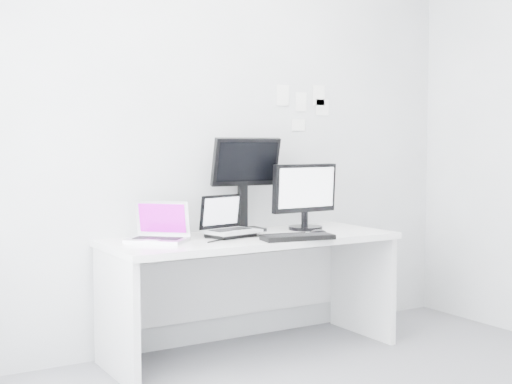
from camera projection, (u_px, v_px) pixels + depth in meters
back_wall at (224, 135)px, 4.52m from camera, size 3.60×0.00×3.60m
desk at (252, 295)px, 4.29m from camera, size 1.80×0.70×0.73m
macbook at (157, 221)px, 3.99m from camera, size 0.41×0.40×0.25m
speaker at (178, 222)px, 4.21m from camera, size 0.10×0.10×0.19m
dell_laptop at (232, 216)px, 4.21m from camera, size 0.36×0.30×0.26m
rear_monitor at (245, 183)px, 4.48m from camera, size 0.46×0.19×0.62m
samsung_monitor at (306, 196)px, 4.57m from camera, size 0.50×0.25×0.45m
keyboard at (298, 237)px, 4.10m from camera, size 0.45×0.23×0.03m
mouse at (318, 233)px, 4.25m from camera, size 0.13×0.09×0.04m
wall_note_0 at (283, 95)px, 4.73m from camera, size 0.10×0.00×0.14m
wall_note_1 at (301, 102)px, 4.81m from camera, size 0.09×0.00×0.13m
wall_note_2 at (319, 95)px, 4.88m from camera, size 0.10×0.00×0.14m
wall_note_3 at (298, 125)px, 4.81m from camera, size 0.11×0.00×0.08m
wall_note_4 at (322, 107)px, 4.91m from camera, size 0.11×0.00×0.11m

